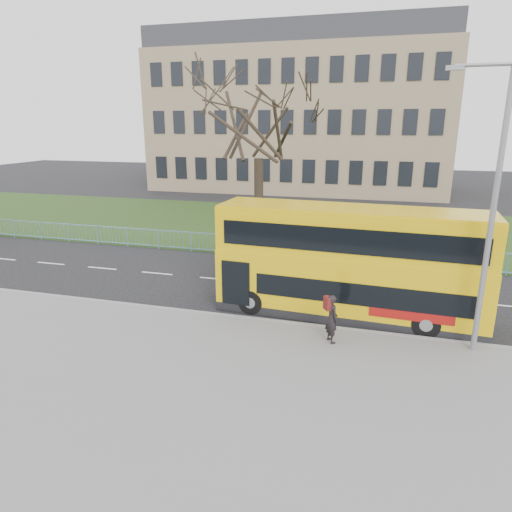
# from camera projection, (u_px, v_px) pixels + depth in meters

# --- Properties ---
(ground) EXTENTS (120.00, 120.00, 0.00)m
(ground) POSITION_uv_depth(u_px,v_px,m) (266.00, 306.00, 17.95)
(ground) COLOR black
(ground) RESTS_ON ground
(pavement) EXTENTS (80.00, 10.50, 0.12)m
(pavement) POSITION_uv_depth(u_px,v_px,m) (200.00, 401.00, 11.69)
(pavement) COLOR slate
(pavement) RESTS_ON ground
(kerb) EXTENTS (80.00, 0.20, 0.14)m
(kerb) POSITION_uv_depth(u_px,v_px,m) (255.00, 320.00, 16.49)
(kerb) COLOR gray
(kerb) RESTS_ON ground
(grass_verge) EXTENTS (80.00, 15.40, 0.08)m
(grass_verge) POSITION_uv_depth(u_px,v_px,m) (317.00, 228.00, 31.16)
(grass_verge) COLOR #223A15
(grass_verge) RESTS_ON ground
(guard_railing) EXTENTS (40.00, 0.12, 1.10)m
(guard_railing) POSITION_uv_depth(u_px,v_px,m) (297.00, 249.00, 23.90)
(guard_railing) COLOR #699DBA
(guard_railing) RESTS_ON ground
(bare_tree) EXTENTS (8.08, 8.08, 11.54)m
(bare_tree) POSITION_uv_depth(u_px,v_px,m) (259.00, 142.00, 26.33)
(bare_tree) COLOR black
(bare_tree) RESTS_ON grass_verge
(civic_building) EXTENTS (30.00, 15.00, 14.00)m
(civic_building) POSITION_uv_depth(u_px,v_px,m) (301.00, 122.00, 49.64)
(civic_building) COLOR #857054
(civic_building) RESTS_ON ground
(yellow_bus) EXTENTS (9.66, 2.79, 4.00)m
(yellow_bus) POSITION_uv_depth(u_px,v_px,m) (349.00, 260.00, 16.48)
(yellow_bus) COLOR #DAAE09
(yellow_bus) RESTS_ON ground
(pedestrian) EXTENTS (0.64, 0.70, 1.60)m
(pedestrian) POSITION_uv_depth(u_px,v_px,m) (332.00, 319.00, 14.52)
(pedestrian) COLOR black
(pedestrian) RESTS_ON pavement
(street_lamp) EXTENTS (1.77, 0.24, 8.33)m
(street_lamp) POSITION_uv_depth(u_px,v_px,m) (490.00, 204.00, 12.97)
(street_lamp) COLOR gray
(street_lamp) RESTS_ON pavement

